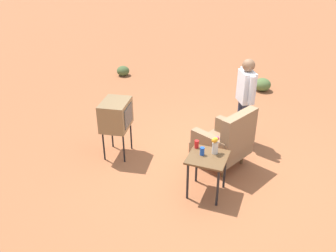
{
  "coord_description": "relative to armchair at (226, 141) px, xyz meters",
  "views": [
    {
      "loc": [
        4.97,
        1.05,
        3.43
      ],
      "look_at": [
        0.08,
        -0.83,
        0.65
      ],
      "focal_mm": 37.77,
      "sensor_mm": 36.0,
      "label": 1
    }
  ],
  "objects": [
    {
      "name": "soda_can_red",
      "position": [
        0.64,
        -0.33,
        0.22
      ],
      "size": [
        0.07,
        0.07,
        0.12
      ],
      "primitive_type": "cylinder",
      "color": "red",
      "rests_on": "side_table"
    },
    {
      "name": "armchair",
      "position": [
        0.0,
        0.0,
        0.0
      ],
      "size": [
        1.01,
        1.02,
        1.06
      ],
      "color": "brown",
      "rests_on": "ground"
    },
    {
      "name": "tv_on_stand",
      "position": [
        0.31,
        -1.86,
        0.28
      ],
      "size": [
        0.67,
        0.54,
        1.03
      ],
      "color": "black",
      "rests_on": "ground"
    },
    {
      "name": "shrub_near",
      "position": [
        -3.42,
        -3.7,
        -0.36
      ],
      "size": [
        0.35,
        0.35,
        0.27
      ],
      "primitive_type": "ellipsoid",
      "color": "#475B33",
      "rests_on": "ground"
    },
    {
      "name": "ground_plane",
      "position": [
        0.05,
        -0.15,
        -0.5
      ],
      "size": [
        60.0,
        60.0,
        0.0
      ],
      "primitive_type": "plane",
      "color": "#A05B38"
    },
    {
      "name": "side_table",
      "position": [
        0.81,
        -0.1,
        0.06
      ],
      "size": [
        0.56,
        0.56,
        0.65
      ],
      "color": "black",
      "rests_on": "ground"
    },
    {
      "name": "shrub_mid",
      "position": [
        -3.68,
        0.13,
        -0.34
      ],
      "size": [
        0.42,
        0.42,
        0.33
      ],
      "primitive_type": "ellipsoid",
      "color": "#516B38",
      "rests_on": "ground"
    },
    {
      "name": "flower_vase",
      "position": [
        0.69,
        -0.03,
        0.3
      ],
      "size": [
        0.15,
        0.1,
        0.27
      ],
      "color": "silver",
      "rests_on": "side_table"
    },
    {
      "name": "person_standing",
      "position": [
        -0.87,
        0.11,
        0.44
      ],
      "size": [
        0.5,
        0.37,
        1.64
      ],
      "color": "#2D3347",
      "rests_on": "ground"
    },
    {
      "name": "soda_can_blue",
      "position": [
        0.8,
        -0.19,
        0.22
      ],
      "size": [
        0.07,
        0.07,
        0.12
      ],
      "primitive_type": "cylinder",
      "color": "blue",
      "rests_on": "side_table"
    }
  ]
}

